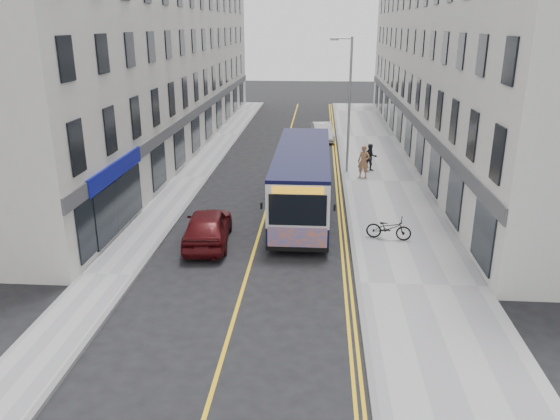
% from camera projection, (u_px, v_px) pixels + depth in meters
% --- Properties ---
extents(ground, '(140.00, 140.00, 0.00)m').
position_uv_depth(ground, '(249.00, 267.00, 20.60)').
color(ground, black).
rests_on(ground, ground).
extents(pavement_east, '(4.50, 64.00, 0.12)m').
position_uv_depth(pavement_east, '(383.00, 182.00, 31.46)').
color(pavement_east, '#97989A').
rests_on(pavement_east, ground).
extents(pavement_west, '(2.00, 64.00, 0.12)m').
position_uv_depth(pavement_west, '(191.00, 178.00, 32.24)').
color(pavement_west, '#97989A').
rests_on(pavement_west, ground).
extents(kerb_east, '(0.18, 64.00, 0.13)m').
position_uv_depth(kerb_east, '(344.00, 181.00, 31.62)').
color(kerb_east, slate).
rests_on(kerb_east, ground).
extents(kerb_west, '(0.18, 64.00, 0.13)m').
position_uv_depth(kerb_west, '(208.00, 178.00, 32.17)').
color(kerb_west, slate).
rests_on(kerb_west, ground).
extents(road_centre_line, '(0.12, 64.00, 0.01)m').
position_uv_depth(road_centre_line, '(275.00, 180.00, 31.91)').
color(road_centre_line, gold).
rests_on(road_centre_line, ground).
extents(road_dbl_yellow_inner, '(0.10, 64.00, 0.01)m').
position_uv_depth(road_dbl_yellow_inner, '(336.00, 182.00, 31.67)').
color(road_dbl_yellow_inner, gold).
rests_on(road_dbl_yellow_inner, ground).
extents(road_dbl_yellow_outer, '(0.10, 64.00, 0.01)m').
position_uv_depth(road_dbl_yellow_outer, '(339.00, 182.00, 31.65)').
color(road_dbl_yellow_outer, gold).
rests_on(road_dbl_yellow_outer, ground).
extents(terrace_east, '(6.00, 46.00, 13.00)m').
position_uv_depth(terrace_east, '(452.00, 57.00, 37.50)').
color(terrace_east, silver).
rests_on(terrace_east, ground).
extents(terrace_west, '(6.00, 46.00, 13.00)m').
position_uv_depth(terrace_west, '(160.00, 56.00, 38.91)').
color(terrace_west, silver).
rests_on(terrace_west, ground).
extents(streetlamp, '(1.32, 0.18, 8.00)m').
position_uv_depth(streetlamp, '(348.00, 101.00, 32.09)').
color(streetlamp, gray).
rests_on(streetlamp, ground).
extents(city_bus, '(2.54, 10.85, 3.15)m').
position_uv_depth(city_bus, '(302.00, 179.00, 25.88)').
color(city_bus, black).
rests_on(city_bus, ground).
extents(bicycle, '(1.96, 1.01, 0.98)m').
position_uv_depth(bicycle, '(389.00, 228.00, 22.80)').
color(bicycle, black).
rests_on(bicycle, pavement_east).
extents(pedestrian_near, '(0.80, 0.64, 1.91)m').
position_uv_depth(pedestrian_near, '(364.00, 162.00, 31.77)').
color(pedestrian_near, '#996745').
rests_on(pedestrian_near, pavement_east).
extents(pedestrian_far, '(0.92, 0.79, 1.67)m').
position_uv_depth(pedestrian_far, '(371.00, 157.00, 33.29)').
color(pedestrian_far, black).
rests_on(pedestrian_far, pavement_east).
extents(car_white, '(1.95, 4.21, 1.34)m').
position_uv_depth(car_white, '(322.00, 132.00, 42.64)').
color(car_white, silver).
rests_on(car_white, ground).
extents(car_maroon, '(2.17, 4.61, 1.53)m').
position_uv_depth(car_maroon, '(208.00, 226.00, 22.55)').
color(car_maroon, '#480C0F').
rests_on(car_maroon, ground).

